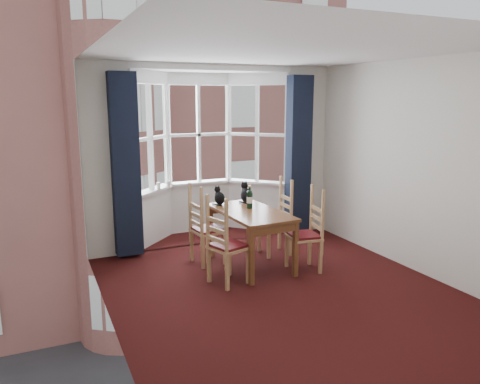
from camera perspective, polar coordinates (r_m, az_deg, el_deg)
floor at (r=5.75m, az=5.31°, el=-12.16°), size 4.50×4.50×0.00m
ceiling at (r=5.29m, az=5.89°, el=16.83°), size 4.50×4.50×0.00m
wall_left at (r=4.70m, az=-16.12°, el=-0.02°), size 0.00×4.50×4.50m
wall_right at (r=6.56m, az=20.97°, el=2.82°), size 0.00×4.50×4.50m
wall_near at (r=3.61m, az=23.52°, el=-3.93°), size 4.00×0.00×4.00m
wall_back_pier_left at (r=6.95m, az=-15.94°, el=3.59°), size 0.70×0.12×2.80m
wall_back_pier_right at (r=8.10m, az=7.89°, el=4.98°), size 0.70×0.12×2.80m
bay_window at (r=7.83m, az=-4.44°, el=4.83°), size 2.76×0.94×2.80m
curtain_left at (r=6.82m, az=-13.78°, el=3.13°), size 0.38×0.22×2.60m
curtain_right at (r=7.83m, az=7.14°, el=4.41°), size 0.38×0.22×2.60m
dining_table at (r=6.42m, az=1.27°, el=-3.16°), size 0.80×1.42×0.78m
chair_left_near at (r=5.80m, az=-2.13°, el=-6.89°), size 0.51×0.52×0.92m
chair_left_far at (r=6.54m, az=-4.67°, el=-4.81°), size 0.45×0.47×0.92m
chair_right_near at (r=6.37m, az=8.54°, el=-5.34°), size 0.46×0.48×0.92m
chair_right_far at (r=7.00m, az=4.92°, el=-3.71°), size 0.42×0.44×0.92m
cat_left at (r=6.77m, az=-2.53°, el=-0.63°), size 0.17×0.22×0.28m
cat_right at (r=6.89m, az=0.76°, el=-0.27°), size 0.16×0.23×0.32m
wine_bottle at (r=6.51m, az=1.19°, el=-0.79°), size 0.08×0.08×0.32m
candle_tall at (r=7.52m, az=-9.91°, el=0.76°), size 0.06×0.06×0.11m
candle_short at (r=7.59m, az=-8.72°, el=0.91°), size 0.06×0.06×0.11m
street at (r=37.84m, az=-19.55°, el=-1.88°), size 80.00×80.00×0.00m
tenement_building at (r=18.78m, az=-16.28°, el=8.87°), size 18.40×7.80×15.20m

